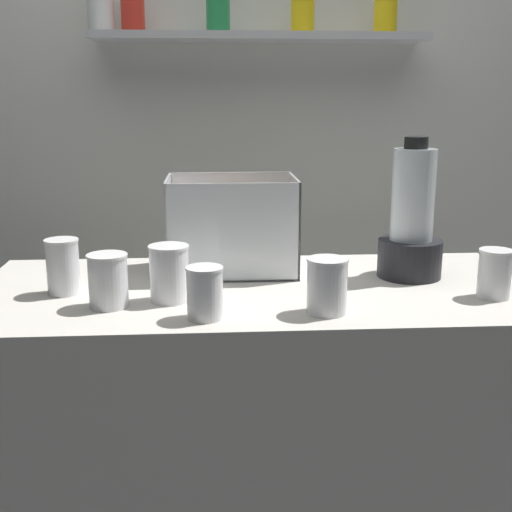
{
  "coord_description": "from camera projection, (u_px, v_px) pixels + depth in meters",
  "views": [
    {
      "loc": [
        -0.11,
        -1.58,
        1.37
      ],
      "look_at": [
        0.0,
        0.0,
        0.98
      ],
      "focal_mm": 46.01,
      "sensor_mm": 36.0,
      "label": 1
    }
  ],
  "objects": [
    {
      "name": "juice_cup_orange_right",
      "position": [
        205.0,
        296.0,
        1.41
      ],
      "size": [
        0.08,
        0.08,
        0.11
      ],
      "color": "white",
      "rests_on": "counter"
    },
    {
      "name": "juice_cup_pomegranate_left",
      "position": [
        108.0,
        282.0,
        1.48
      ],
      "size": [
        0.09,
        0.09,
        0.12
      ],
      "color": "white",
      "rests_on": "counter"
    },
    {
      "name": "blender_pitcher",
      "position": [
        411.0,
        225.0,
        1.71
      ],
      "size": [
        0.17,
        0.17,
        0.37
      ],
      "color": "black",
      "rests_on": "counter"
    },
    {
      "name": "juice_cup_carrot_far_right",
      "position": [
        327.0,
        289.0,
        1.44
      ],
      "size": [
        0.09,
        0.09,
        0.12
      ],
      "color": "white",
      "rests_on": "counter"
    },
    {
      "name": "counter",
      "position": [
        256.0,
        448.0,
        1.76
      ],
      "size": [
        1.4,
        0.64,
        0.9
      ],
      "primitive_type": "cube",
      "color": "beige",
      "rests_on": "ground_plane"
    },
    {
      "name": "juice_cup_carrot_rightmost",
      "position": [
        494.0,
        276.0,
        1.55
      ],
      "size": [
        0.08,
        0.08,
        0.12
      ],
      "color": "white",
      "rests_on": "counter"
    },
    {
      "name": "carrot_display_bin",
      "position": [
        234.0,
        242.0,
        1.78
      ],
      "size": [
        0.34,
        0.24,
        0.26
      ],
      "color": "white",
      "rests_on": "counter"
    },
    {
      "name": "juice_cup_mango_middle",
      "position": [
        169.0,
        277.0,
        1.52
      ],
      "size": [
        0.09,
        0.09,
        0.13
      ],
      "color": "white",
      "rests_on": "counter"
    },
    {
      "name": "back_wall_unit",
      "position": [
        241.0,
        126.0,
        2.3
      ],
      "size": [
        2.6,
        0.24,
        2.5
      ],
      "color": "silver",
      "rests_on": "ground_plane"
    },
    {
      "name": "juice_cup_mango_far_left",
      "position": [
        63.0,
        269.0,
        1.58
      ],
      "size": [
        0.08,
        0.08,
        0.13
      ],
      "color": "white",
      "rests_on": "counter"
    }
  ]
}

